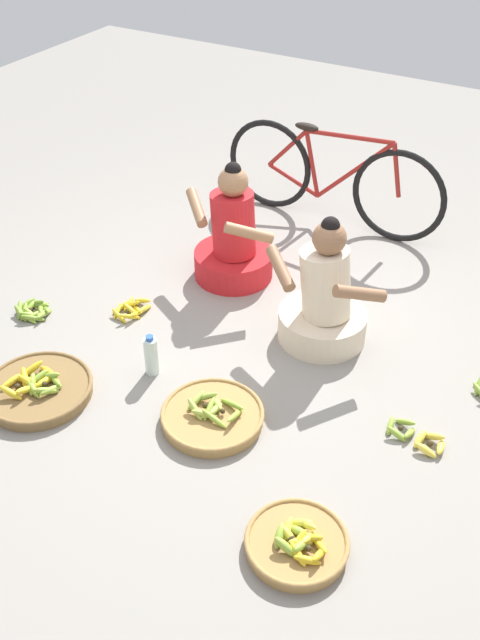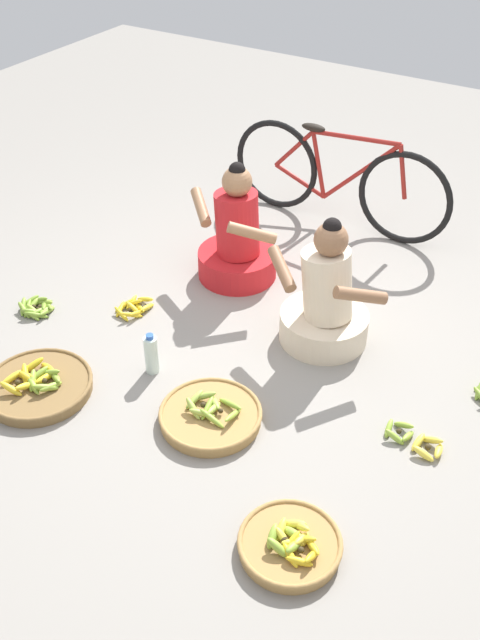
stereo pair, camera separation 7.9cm
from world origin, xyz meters
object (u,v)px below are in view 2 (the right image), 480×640
vendor_woman_front (325,303)px  loose_bananas_front_right (415,440)px  vendor_woman_behind (237,241)px  bicycle_leaning (337,179)px  banana_basket_back_left (210,415)px  banana_basket_near_bicycle (38,385)px  loose_bananas_mid_right (36,307)px  water_bottle (151,354)px  loose_bananas_back_center (134,307)px  banana_basket_near_vendor (290,544)px

vendor_woman_front → loose_bananas_front_right: vendor_woman_front is taller
vendor_woman_behind → bicycle_leaning: (0.25, 0.98, 0.10)m
vendor_woman_behind → bicycle_leaning: bearing=75.8°
banana_basket_back_left → banana_basket_near_bicycle: (-0.92, -0.29, 0.00)m
vendor_woman_behind → loose_bananas_mid_right: (-0.86, -1.00, -0.23)m
banana_basket_near_bicycle → water_bottle: (0.43, 0.45, 0.08)m
loose_bananas_mid_right → bicycle_leaning: bearing=60.9°
bicycle_leaning → loose_bananas_back_center: bearing=-109.5°
vendor_woman_front → banana_basket_near_vendor: 1.51m
loose_bananas_back_center → loose_bananas_mid_right: size_ratio=1.02×
banana_basket_near_vendor → banana_basket_near_bicycle: bearing=173.5°
banana_basket_near_vendor → banana_basket_near_bicycle: 1.65m
vendor_woman_behind → loose_bananas_mid_right: 1.34m
banana_basket_back_left → loose_bananas_back_center: (-0.94, 0.56, -0.01)m
bicycle_leaning → loose_bananas_mid_right: bicycle_leaning is taller
vendor_woman_front → loose_bananas_mid_right: 1.80m
banana_basket_near_bicycle → loose_bananas_mid_right: 0.76m
vendor_woman_front → vendor_woman_behind: 0.85m
loose_bananas_mid_right → banana_basket_near_vendor: bearing=-18.3°
banana_basket_near_vendor → banana_basket_near_bicycle: size_ratio=0.78×
vendor_woman_front → loose_bananas_back_center: bearing=-162.2°
bicycle_leaning → loose_bananas_back_center: 1.79m
loose_bananas_mid_right → water_bottle: water_bottle is taller
loose_bananas_back_center → loose_bananas_front_right: size_ratio=0.82×
banana_basket_near_bicycle → loose_bananas_mid_right: (-0.53, 0.54, -0.01)m
loose_bananas_back_center → vendor_woman_behind: bearing=63.5°
water_bottle → banana_basket_near_vendor: bearing=-27.8°
vendor_woman_behind → loose_bananas_mid_right: vendor_woman_behind is taller
vendor_woman_front → loose_bananas_mid_right: vendor_woman_front is taller
water_bottle → loose_bananas_back_center: bearing=138.2°
vendor_woman_front → banana_basket_near_vendor: size_ratio=1.76×
banana_basket_back_left → banana_basket_near_bicycle: bearing=-162.3°
loose_bananas_front_right → loose_bananas_mid_right: 2.42m
banana_basket_back_left → loose_bananas_mid_right: (-1.45, 0.24, -0.01)m
vendor_woman_front → bicycle_leaning: (-0.54, 1.30, 0.10)m
vendor_woman_front → banana_basket_near_vendor: (0.53, -1.40, -0.22)m
vendor_woman_behind → loose_bananas_front_right: bearing=-28.4°
loose_bananas_front_right → water_bottle: water_bottle is taller
banana_basket_near_vendor → loose_bananas_front_right: (0.24, 0.87, -0.01)m
banana_basket_near_vendor → loose_bananas_back_center: size_ratio=1.77×
banana_basket_near_bicycle → water_bottle: water_bottle is taller
vendor_woman_behind → banana_basket_back_left: size_ratio=1.51×
banana_basket_back_left → loose_bananas_back_center: banana_basket_back_left is taller
banana_basket_near_bicycle → vendor_woman_front: bearing=47.5°
vendor_woman_front → vendor_woman_behind: bearing=158.1°
vendor_woman_front → bicycle_leaning: 1.41m
bicycle_leaning → loose_bananas_front_right: 2.27m
vendor_woman_front → vendor_woman_behind: (-0.79, 0.32, 0.00)m
banana_basket_back_left → loose_bananas_mid_right: banana_basket_back_left is taller
water_bottle → banana_basket_back_left: bearing=-18.1°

